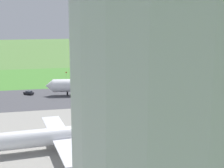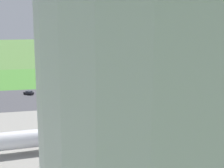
{
  "view_description": "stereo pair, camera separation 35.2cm",
  "coord_description": "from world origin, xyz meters",
  "px_view_note": "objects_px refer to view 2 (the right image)",
  "views": [
    {
      "loc": [
        33.99,
        133.7,
        30.88
      ],
      "look_at": [
        2.08,
        0.0,
        4.5
      ],
      "focal_mm": 54.81,
      "sensor_mm": 36.0,
      "label": 1
    },
    {
      "loc": [
        33.65,
        133.79,
        30.88
      ],
      "look_at": [
        2.08,
        0.0,
        4.5
      ],
      "focal_mm": 54.81,
      "sensor_mm": 36.0,
      "label": 2
    }
  ],
  "objects_px": {
    "service_truck_baggage": "(150,114)",
    "traffic_cone_orange": "(54,79)",
    "service_car_followme": "(29,93)",
    "no_stopping_sign": "(66,74)",
    "airliner_parked_mid": "(63,135)",
    "airliner_main": "(113,84)"
  },
  "relations": [
    {
      "from": "airliner_parked_mid",
      "to": "traffic_cone_orange",
      "type": "bearing_deg",
      "value": -92.34
    },
    {
      "from": "airliner_parked_mid",
      "to": "service_car_followme",
      "type": "distance_m",
      "value": 63.49
    },
    {
      "from": "no_stopping_sign",
      "to": "airliner_main",
      "type": "bearing_deg",
      "value": 107.0
    },
    {
      "from": "traffic_cone_orange",
      "to": "airliner_parked_mid",
      "type": "bearing_deg",
      "value": 87.66
    },
    {
      "from": "service_car_followme",
      "to": "no_stopping_sign",
      "type": "distance_m",
      "value": 43.67
    },
    {
      "from": "airliner_parked_mid",
      "to": "service_truck_baggage",
      "type": "height_order",
      "value": "airliner_parked_mid"
    },
    {
      "from": "service_truck_baggage",
      "to": "no_stopping_sign",
      "type": "relative_size",
      "value": 2.0
    },
    {
      "from": "service_car_followme",
      "to": "no_stopping_sign",
      "type": "relative_size",
      "value": 1.46
    },
    {
      "from": "service_car_followme",
      "to": "traffic_cone_orange",
      "type": "height_order",
      "value": "service_car_followme"
    },
    {
      "from": "airliner_main",
      "to": "service_truck_baggage",
      "type": "distance_m",
      "value": 35.78
    },
    {
      "from": "no_stopping_sign",
      "to": "traffic_cone_orange",
      "type": "relative_size",
      "value": 5.44
    },
    {
      "from": "no_stopping_sign",
      "to": "service_car_followme",
      "type": "bearing_deg",
      "value": 63.58
    },
    {
      "from": "service_truck_baggage",
      "to": "traffic_cone_orange",
      "type": "height_order",
      "value": "service_truck_baggage"
    },
    {
      "from": "traffic_cone_orange",
      "to": "service_truck_baggage",
      "type": "bearing_deg",
      "value": 108.28
    },
    {
      "from": "service_car_followme",
      "to": "no_stopping_sign",
      "type": "xyz_separation_m",
      "value": [
        -19.43,
        -39.1,
        0.91
      ]
    },
    {
      "from": "airliner_parked_mid",
      "to": "service_truck_baggage",
      "type": "xyz_separation_m",
      "value": [
        -29.14,
        -19.57,
        -2.07
      ]
    },
    {
      "from": "service_truck_baggage",
      "to": "no_stopping_sign",
      "type": "bearing_deg",
      "value": -77.66
    },
    {
      "from": "service_car_followme",
      "to": "no_stopping_sign",
      "type": "bearing_deg",
      "value": -116.42
    },
    {
      "from": "no_stopping_sign",
      "to": "traffic_cone_orange",
      "type": "bearing_deg",
      "value": 40.04
    },
    {
      "from": "airliner_main",
      "to": "airliner_parked_mid",
      "type": "distance_m",
      "value": 60.65
    },
    {
      "from": "airliner_main",
      "to": "traffic_cone_orange",
      "type": "relative_size",
      "value": 98.27
    },
    {
      "from": "service_truck_baggage",
      "to": "traffic_cone_orange",
      "type": "distance_m",
      "value": 80.44
    }
  ]
}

